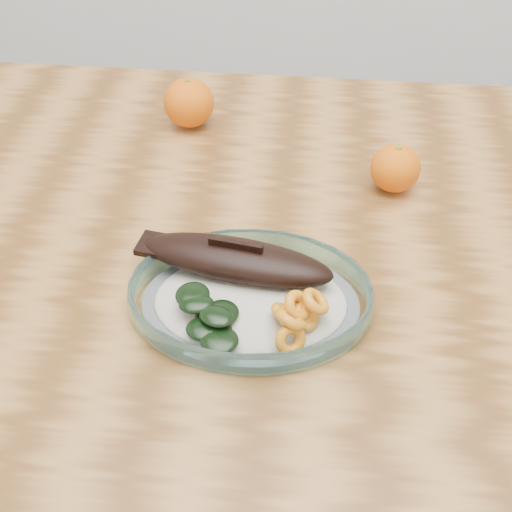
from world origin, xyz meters
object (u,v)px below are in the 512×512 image
object	(u,v)px
dining_table	(277,287)
orange_right	(395,168)
orange_left	(189,103)
plated_meal	(250,294)

from	to	relation	value
dining_table	orange_right	size ratio (longest dim) A/B	18.52
dining_table	orange_right	distance (m)	0.22
dining_table	orange_left	world-z (taller)	orange_left
plated_meal	orange_left	distance (m)	0.38
dining_table	orange_left	distance (m)	0.31
orange_left	orange_right	distance (m)	0.32
orange_left	dining_table	bearing A→B (deg)	-56.82
dining_table	orange_left	bearing A→B (deg)	123.18
orange_left	orange_right	bearing A→B (deg)	-23.81
dining_table	orange_right	bearing A→B (deg)	35.38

